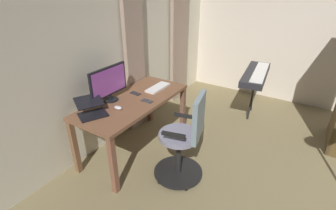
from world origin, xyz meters
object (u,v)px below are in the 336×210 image
piano_keyboard (256,75)px  computer_monitor (109,82)px  office_chair (185,141)px  cell_phone_by_monitor (147,101)px  desk (134,106)px  computer_mouse (118,108)px  computer_keyboard (158,88)px  cell_phone_face_up (135,93)px  laptop (91,110)px

piano_keyboard → computer_monitor: bearing=-39.7°
office_chair → computer_monitor: size_ratio=1.85×
cell_phone_by_monitor → desk: bearing=-77.6°
piano_keyboard → computer_mouse: bearing=-33.0°
cell_phone_by_monitor → piano_keyboard: bearing=152.4°
computer_keyboard → cell_phone_by_monitor: computer_keyboard is taller
desk → computer_keyboard: bearing=172.4°
computer_keyboard → cell_phone_face_up: size_ratio=2.72×
computer_monitor → cell_phone_by_monitor: computer_monitor is taller
desk → cell_phone_by_monitor: 0.20m
office_chair → computer_keyboard: office_chair is taller
computer_monitor → laptop: 0.41m
desk → piano_keyboard: size_ratio=1.33×
computer_monitor → computer_keyboard: 0.70m
computer_keyboard → computer_mouse: computer_mouse is taller
computer_keyboard → cell_phone_by_monitor: (0.40, 0.12, -0.01)m
desk → computer_monitor: bearing=-52.9°
office_chair → laptop: 1.06m
computer_monitor → laptop: size_ratio=1.35×
computer_monitor → computer_mouse: computer_monitor is taller
desk → office_chair: size_ratio=1.47×
desk → computer_monitor: 0.42m
computer_mouse → cell_phone_by_monitor: bearing=155.0°
computer_keyboard → laptop: 0.99m
computer_monitor → computer_keyboard: size_ratio=1.42×
laptop → computer_mouse: laptop is taller
computer_keyboard → laptop: bearing=-11.8°
cell_phone_face_up → desk: bearing=36.1°
computer_mouse → cell_phone_by_monitor: (-0.33, 0.16, -0.01)m
cell_phone_by_monitor → piano_keyboard: 1.90m
computer_monitor → computer_mouse: size_ratio=5.55×
office_chair → cell_phone_by_monitor: office_chair is taller
desk → computer_monitor: size_ratio=2.72×
office_chair → cell_phone_face_up: bearing=59.8°
office_chair → piano_keyboard: 1.90m
desk → office_chair: office_chair is taller
computer_monitor → computer_keyboard: computer_monitor is taller
office_chair → computer_mouse: office_chair is taller
piano_keyboard → office_chair: bearing=-13.8°
computer_monitor → computer_mouse: 0.34m
piano_keyboard → desk: bearing=-37.1°
desk → computer_keyboard: 0.46m
computer_monitor → cell_phone_face_up: 0.40m
cell_phone_by_monitor → computer_mouse: bearing=-26.4°
office_chair → computer_keyboard: (-0.57, -0.73, 0.26)m
computer_mouse → cell_phone_by_monitor: 0.37m
office_chair → computer_mouse: bearing=88.9°
office_chair → laptop: office_chair is taller
cell_phone_face_up → cell_phone_by_monitor: size_ratio=1.00×
laptop → computer_mouse: size_ratio=4.13×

